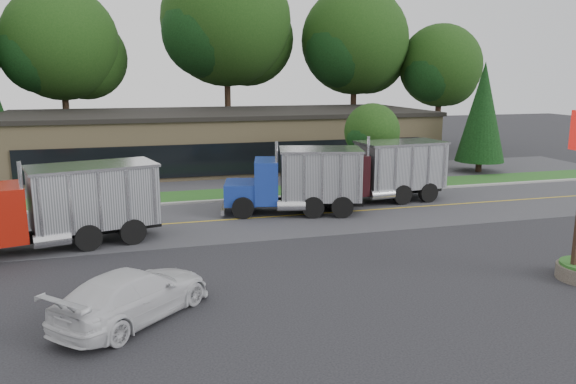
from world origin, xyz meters
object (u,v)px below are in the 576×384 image
object	(u,v)px
dump_truck_maroon	(383,170)
rally_car	(133,295)
dump_truck_blue	(301,179)
dump_truck_red	(64,204)

from	to	relation	value
dump_truck_maroon	rally_car	xyz separation A→B (m)	(-13.75, -12.49, -1.05)
dump_truck_blue	rally_car	world-z (taller)	dump_truck_blue
dump_truck_maroon	rally_car	distance (m)	18.61
dump_truck_red	dump_truck_blue	bearing A→B (deg)	-179.78
dump_truck_red	rally_car	distance (m)	8.68
rally_car	dump_truck_red	bearing A→B (deg)	-26.52
dump_truck_maroon	rally_car	bearing A→B (deg)	37.92
dump_truck_red	dump_truck_maroon	distance (m)	16.97
dump_truck_maroon	dump_truck_red	bearing A→B (deg)	10.34
dump_truck_maroon	dump_truck_blue	bearing A→B (deg)	10.68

